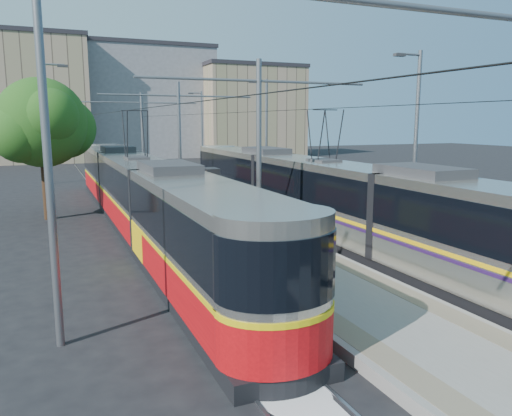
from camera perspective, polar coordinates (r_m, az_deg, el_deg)
name	(u,v)px	position (r m, az deg, el deg)	size (l,w,h in m)	color
ground	(386,326)	(13.17, 14.62, -12.87)	(160.00, 160.00, 0.00)	black
platform	(195,210)	(28.02, -7.00, -0.19)	(4.00, 50.00, 0.30)	gray
tactile_strip_left	(169,209)	(27.63, -9.90, -0.08)	(0.70, 50.00, 0.01)	gray
tactile_strip_right	(219,205)	(28.42, -4.20, 0.32)	(0.70, 50.00, 0.01)	gray
rails	(195,212)	(28.04, -7.00, -0.46)	(8.71, 70.00, 0.03)	gray
tram_left	(138,193)	(24.10, -13.34, 1.72)	(2.43, 32.21, 5.50)	black
tram_right	(323,194)	(22.05, 7.68, 1.55)	(2.43, 30.64, 5.50)	black
catenary	(209,131)	(24.87, -5.37, 8.70)	(9.20, 70.00, 7.00)	slate
street_lamps	(175,135)	(31.46, -9.21, 8.24)	(15.18, 38.22, 8.00)	slate
shelter	(211,192)	(24.33, -5.15, 1.78)	(0.74, 1.16, 2.49)	black
tree	(48,124)	(27.81, -22.68, 8.81)	(4.95, 4.57, 7.19)	#382314
building_left	(18,99)	(69.62, -25.55, 11.18)	(16.32, 12.24, 15.41)	tan
building_centre	(142,102)	(74.82, -12.85, 11.68)	(18.36, 14.28, 15.30)	gray
building_right	(249,111)	(72.95, -0.85, 11.00)	(14.28, 10.20, 12.82)	tan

